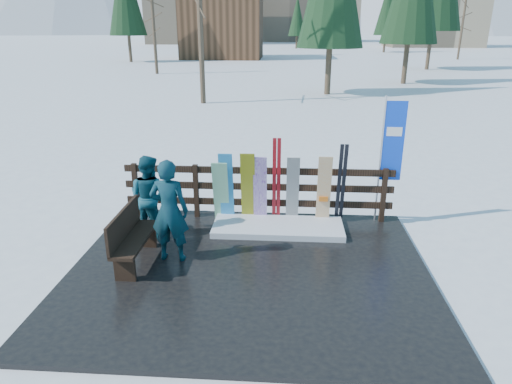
# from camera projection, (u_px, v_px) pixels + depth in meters

# --- Properties ---
(ground) EXTENTS (700.00, 700.00, 0.00)m
(ground) POSITION_uv_depth(u_px,v_px,m) (249.00, 273.00, 7.70)
(ground) COLOR white
(ground) RESTS_ON ground
(deck) EXTENTS (6.00, 5.00, 0.08)m
(deck) POSITION_uv_depth(u_px,v_px,m) (249.00, 271.00, 7.69)
(deck) COLOR black
(deck) RESTS_ON ground
(fence) EXTENTS (5.60, 0.10, 1.15)m
(fence) POSITION_uv_depth(u_px,v_px,m) (258.00, 189.00, 9.51)
(fence) COLOR black
(fence) RESTS_ON deck
(snow_patch) EXTENTS (2.59, 1.00, 0.12)m
(snow_patch) POSITION_uv_depth(u_px,v_px,m) (278.00, 227.00, 9.13)
(snow_patch) COLOR white
(snow_patch) RESTS_ON deck
(bench) EXTENTS (0.41, 1.50, 0.97)m
(bench) POSITION_uv_depth(u_px,v_px,m) (131.00, 235.00, 7.72)
(bench) COLOR black
(bench) RESTS_ON deck
(snowboard_0) EXTENTS (0.28, 0.27, 1.49)m
(snowboard_0) POSITION_uv_depth(u_px,v_px,m) (226.00, 187.00, 9.32)
(snowboard_0) COLOR #2E8DD0
(snowboard_0) RESTS_ON deck
(snowboard_1) EXTENTS (0.32, 0.32, 1.31)m
(snowboard_1) POSITION_uv_depth(u_px,v_px,m) (221.00, 192.00, 9.36)
(snowboard_1) COLOR white
(snowboard_1) RESTS_ON deck
(snowboard_2) EXTENTS (0.29, 0.31, 1.51)m
(snowboard_2) POSITION_uv_depth(u_px,v_px,m) (248.00, 188.00, 9.29)
(snowboard_2) COLOR #FCF31C
(snowboard_2) RESTS_ON deck
(snowboard_3) EXTENTS (0.27, 0.27, 1.44)m
(snowboard_3) POSITION_uv_depth(u_px,v_px,m) (260.00, 190.00, 9.28)
(snowboard_3) COLOR white
(snowboard_3) RESTS_ON deck
(snowboard_4) EXTENTS (0.26, 0.33, 1.45)m
(snowboard_4) POSITION_uv_depth(u_px,v_px,m) (293.00, 190.00, 9.24)
(snowboard_4) COLOR black
(snowboard_4) RESTS_ON deck
(snowboard_5) EXTENTS (0.28, 0.18, 1.46)m
(snowboard_5) POSITION_uv_depth(u_px,v_px,m) (324.00, 191.00, 9.20)
(snowboard_5) COLOR silver
(snowboard_5) RESTS_ON deck
(ski_pair_a) EXTENTS (0.16, 0.19, 1.80)m
(ski_pair_a) POSITION_uv_depth(u_px,v_px,m) (276.00, 180.00, 9.27)
(ski_pair_a) COLOR maroon
(ski_pair_a) RESTS_ON deck
(ski_pair_b) EXTENTS (0.17, 0.30, 1.71)m
(ski_pair_b) POSITION_uv_depth(u_px,v_px,m) (341.00, 184.00, 9.20)
(ski_pair_b) COLOR black
(ski_pair_b) RESTS_ON deck
(rental_flag) EXTENTS (0.45, 0.04, 2.60)m
(rental_flag) POSITION_uv_depth(u_px,v_px,m) (390.00, 146.00, 9.07)
(rental_flag) COLOR silver
(rental_flag) RESTS_ON deck
(person_front) EXTENTS (0.67, 0.46, 1.81)m
(person_front) POSITION_uv_depth(u_px,v_px,m) (169.00, 211.00, 7.72)
(person_front) COLOR #0D4545
(person_front) RESTS_ON deck
(person_back) EXTENTS (0.93, 0.82, 1.60)m
(person_back) POSITION_uv_depth(u_px,v_px,m) (149.00, 196.00, 8.68)
(person_back) COLOR #114455
(person_back) RESTS_ON deck
(resort_buildings) EXTENTS (73.00, 87.60, 22.60)m
(resort_buildings) POSITION_uv_depth(u_px,v_px,m) (292.00, 1.00, 112.50)
(resort_buildings) COLOR tan
(resort_buildings) RESTS_ON ground
(trees) EXTENTS (42.27, 68.77, 14.20)m
(trees) POSITION_uv_depth(u_px,v_px,m) (310.00, 5.00, 50.41)
(trees) COLOR #382B1E
(trees) RESTS_ON ground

